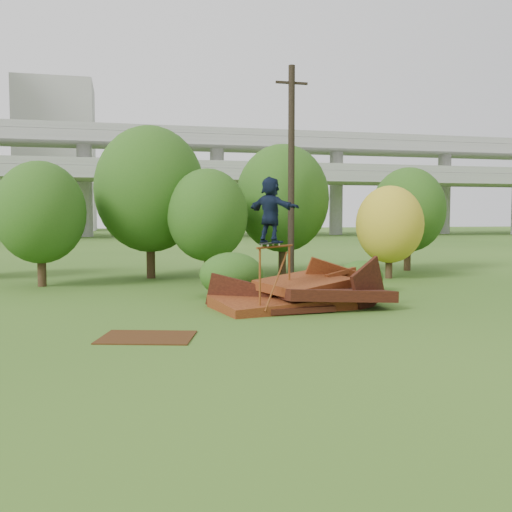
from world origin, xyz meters
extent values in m
plane|color=#2D5116|center=(0.00, 0.00, 0.00)|extent=(240.00, 240.00, 0.00)
cube|color=#42140B|center=(0.00, 2.12, 0.18)|extent=(4.26, 3.04, 0.65)
cube|color=black|center=(1.50, 1.82, 0.42)|extent=(3.42, 2.24, 0.65)
cube|color=#42140B|center=(0.80, 2.32, 0.70)|extent=(3.32, 3.02, 0.58)
cube|color=black|center=(2.60, 1.62, 0.65)|extent=(1.61, 1.11, 1.81)
cube|color=#42140B|center=(1.80, 3.12, 0.55)|extent=(1.95, 0.52, 1.87)
cube|color=black|center=(-1.20, 2.52, 0.35)|extent=(1.95, 1.11, 1.38)
cube|color=black|center=(0.30, 0.92, 0.12)|extent=(1.97, 0.33, 0.16)
cube|color=#42140B|center=(2.20, 2.82, 0.95)|extent=(1.25, 0.65, 0.32)
cylinder|color=brown|center=(-0.92, 1.06, 0.94)|extent=(0.06, 0.06, 1.89)
cylinder|color=brown|center=(0.30, 2.25, 0.94)|extent=(0.06, 0.06, 1.89)
cylinder|color=brown|center=(-0.31, 1.65, 1.89)|extent=(1.47, 1.44, 0.06)
cube|color=black|center=(-0.50, 1.47, 2.00)|extent=(0.80, 0.79, 0.03)
cylinder|color=silver|center=(-0.66, 1.18, 1.95)|extent=(0.07, 0.07, 0.06)
cylinder|color=silver|center=(-0.79, 1.32, 1.95)|extent=(0.07, 0.07, 0.06)
cylinder|color=silver|center=(-0.21, 1.62, 1.95)|extent=(0.07, 0.07, 0.06)
cylinder|color=silver|center=(-0.34, 1.76, 1.95)|extent=(0.07, 0.07, 0.06)
imported|color=black|center=(-0.50, 1.47, 2.95)|extent=(1.45, 1.75, 1.88)
cube|color=#3C200C|center=(-4.13, -1.19, 0.01)|extent=(2.42, 2.01, 0.03)
cylinder|color=black|center=(-7.68, 9.49, 0.80)|extent=(0.34, 0.34, 1.61)
ellipsoid|color=#1B4A13|center=(-7.68, 9.49, 2.92)|extent=(3.49, 3.49, 4.02)
cylinder|color=black|center=(-3.33, 11.53, 1.07)|extent=(0.38, 0.38, 2.14)
ellipsoid|color=#1B4A13|center=(-3.33, 11.53, 3.96)|extent=(4.85, 4.85, 5.58)
cylinder|color=black|center=(-1.07, 9.49, 0.78)|extent=(0.33, 0.33, 1.55)
ellipsoid|color=#1B4A13|center=(-1.07, 9.49, 2.82)|extent=(3.38, 3.38, 3.89)
cylinder|color=black|center=(2.90, 11.94, 0.97)|extent=(0.37, 0.37, 1.95)
ellipsoid|color=#1B4A13|center=(2.90, 11.94, 3.62)|extent=(4.45, 4.45, 5.12)
cylinder|color=black|center=(6.98, 8.96, 0.64)|extent=(0.31, 0.31, 1.29)
ellipsoid|color=#A58C19|center=(6.98, 8.96, 2.41)|extent=(2.99, 2.99, 3.43)
cylinder|color=black|center=(9.59, 12.11, 0.85)|extent=(0.35, 0.35, 1.70)
ellipsoid|color=#1B4A13|center=(9.59, 12.11, 3.09)|extent=(3.73, 3.73, 4.29)
ellipsoid|color=#1B4A13|center=(-0.97, 4.90, 0.77)|extent=(2.22, 2.05, 1.53)
ellipsoid|color=#1B4A13|center=(3.86, 4.96, 0.58)|extent=(1.64, 1.50, 1.16)
cylinder|color=black|center=(2.51, 9.26, 4.56)|extent=(0.28, 0.28, 9.13)
cube|color=black|center=(2.51, 9.26, 8.40)|extent=(1.40, 0.10, 0.10)
cube|color=gray|center=(0.00, 60.00, 8.00)|extent=(160.00, 9.00, 1.40)
cube|color=gray|center=(0.00, 66.00, 13.00)|extent=(160.00, 9.00, 1.40)
cylinder|color=gray|center=(-18.00, 60.00, 4.00)|extent=(2.20, 2.20, 8.00)
cylinder|color=gray|center=(0.00, 60.00, 4.00)|extent=(2.20, 2.20, 8.00)
cylinder|color=gray|center=(18.00, 60.00, 4.00)|extent=(2.20, 2.20, 8.00)
cube|color=#9E9E99|center=(-16.00, 102.00, 14.00)|extent=(14.00, 14.00, 28.00)
camera|label=1|loc=(-4.72, -14.22, 2.77)|focal=40.00mm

